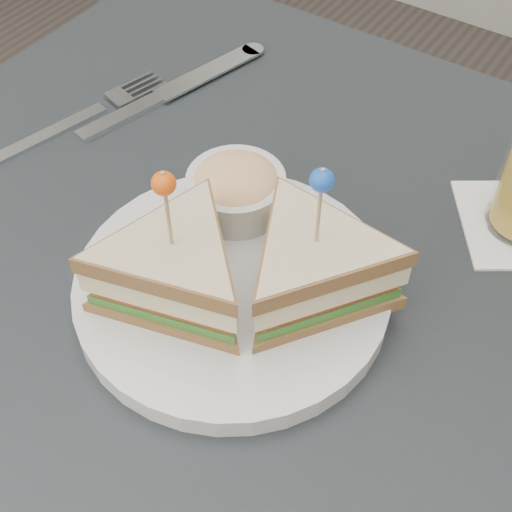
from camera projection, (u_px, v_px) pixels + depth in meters
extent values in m
cube|color=black|center=(239.00, 311.00, 0.58)|extent=(0.80, 0.80, 0.03)
cylinder|color=black|center=(191.00, 210.00, 1.18)|extent=(0.04, 0.04, 0.72)
cylinder|color=silver|center=(232.00, 289.00, 0.57)|extent=(0.30, 0.30, 0.01)
cylinder|color=silver|center=(232.00, 281.00, 0.56)|extent=(0.30, 0.30, 0.00)
cylinder|color=tan|center=(168.00, 216.00, 0.48)|extent=(0.00, 0.00, 0.08)
sphere|color=#D94A0D|center=(164.00, 184.00, 0.46)|extent=(0.02, 0.02, 0.02)
cylinder|color=tan|center=(319.00, 212.00, 0.48)|extent=(0.00, 0.00, 0.08)
sphere|color=#1645AB|center=(322.00, 180.00, 0.46)|extent=(0.02, 0.02, 0.02)
cylinder|color=silver|center=(236.00, 193.00, 0.60)|extent=(0.10, 0.10, 0.04)
ellipsoid|color=#E0B772|center=(236.00, 182.00, 0.59)|extent=(0.09, 0.09, 0.03)
cube|color=silver|center=(46.00, 135.00, 0.70)|extent=(0.05, 0.13, 0.00)
cube|color=silver|center=(120.00, 97.00, 0.73)|extent=(0.03, 0.03, 0.00)
cube|color=white|center=(125.00, 115.00, 0.72)|extent=(0.04, 0.11, 0.01)
cube|color=white|center=(208.00, 72.00, 0.76)|extent=(0.06, 0.13, 0.00)
cylinder|color=white|center=(253.00, 50.00, 0.79)|extent=(0.03, 0.03, 0.00)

